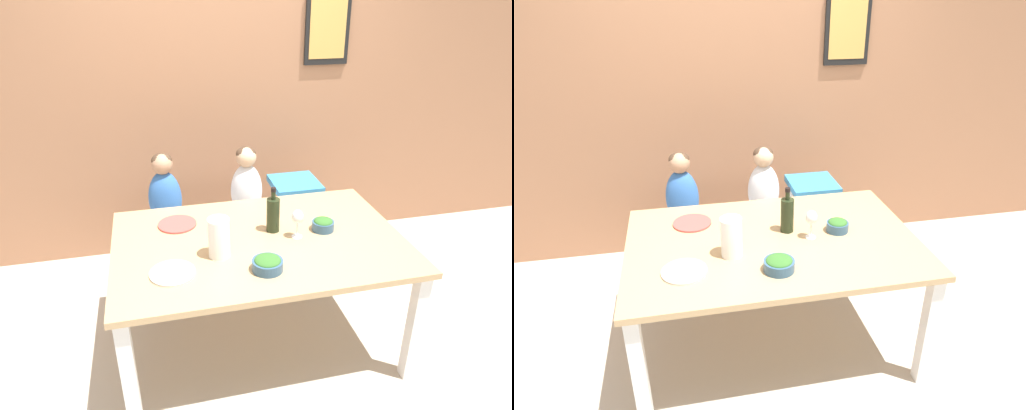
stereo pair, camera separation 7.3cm
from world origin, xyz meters
The scene contains 15 objects.
ground_plane centered at (0.00, 0.00, 0.00)m, with size 14.00×14.00×0.00m, color #BCB2A3.
wall_back centered at (0.00, 1.31, 1.35)m, with size 10.00×0.09×2.70m.
dining_table centered at (0.00, 0.00, 0.65)m, with size 1.63×1.08×0.73m.
chair_far_left centered at (-0.48, 0.79, 0.40)m, with size 0.40×0.42×0.47m.
chair_far_center centered at (0.10, 0.79, 0.40)m, with size 0.40×0.42×0.47m.
chair_right_highchair centered at (0.47, 0.79, 0.57)m, with size 0.34×0.36×0.72m.
person_child_left centered at (-0.48, 0.79, 0.73)m, with size 0.23×0.20×0.54m.
person_child_center centered at (0.10, 0.79, 0.73)m, with size 0.23×0.20×0.54m.
wine_bottle centered at (0.10, 0.09, 0.84)m, with size 0.08×0.08×0.27m.
paper_towel_roll centered at (-0.25, -0.12, 0.84)m, with size 0.11×0.11×0.22m.
wine_glass_near centered at (0.22, -0.02, 0.85)m, with size 0.07×0.07×0.17m.
salad_bowl_large centered at (-0.03, -0.30, 0.77)m, with size 0.16×0.16×0.07m.
salad_bowl_small centered at (0.39, 0.03, 0.77)m, with size 0.13×0.13×0.07m.
dinner_plate_front_left centered at (-0.50, -0.23, 0.74)m, with size 0.23×0.23×0.01m.
dinner_plate_back_left centered at (-0.44, 0.28, 0.74)m, with size 0.23×0.23×0.01m.
Camera 2 is at (-0.47, -2.19, 2.03)m, focal length 32.00 mm.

